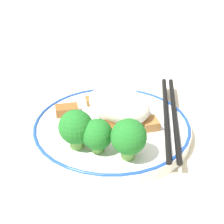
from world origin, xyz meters
TOP-DOWN VIEW (x-y plane):
  - ground_plane at (0.00, 0.00)m, footprint 3.00×3.00m
  - plate at (0.00, 0.00)m, footprint 0.24×0.24m
  - rice_mound at (-0.00, 0.02)m, footprint 0.10×0.07m
  - broccoli_back_left at (-0.00, -0.07)m, footprint 0.05×0.05m
  - broccoli_back_center at (0.03, -0.06)m, footprint 0.04×0.04m
  - broccoli_back_right at (0.07, -0.05)m, footprint 0.05×0.05m
  - meat_near_front at (0.01, 0.06)m, footprint 0.03×0.03m
  - meat_near_left at (-0.05, 0.07)m, footprint 0.04×0.04m
  - meat_near_right at (0.01, -0.02)m, footprint 0.03×0.03m
  - meat_near_back at (0.05, 0.03)m, footprint 0.03×0.03m
  - meat_on_rice_edge at (-0.06, 0.03)m, footprint 0.04×0.04m
  - meat_mid_left at (-0.07, -0.02)m, footprint 0.04×0.04m
  - chopsticks at (0.06, 0.08)m, footprint 0.15×0.21m

SIDE VIEW (x-z plane):
  - ground_plane at x=0.00m, z-range 0.00..0.00m
  - plate at x=0.00m, z-range 0.00..0.02m
  - chopsticks at x=0.06m, z-range 0.02..0.03m
  - meat_on_rice_edge at x=-0.06m, z-range 0.02..0.03m
  - meat_near_left at x=-0.05m, z-range 0.02..0.03m
  - meat_near_right at x=0.01m, z-range 0.02..0.03m
  - meat_near_back at x=0.05m, z-range 0.02..0.03m
  - meat_mid_left at x=-0.07m, z-range 0.02..0.03m
  - meat_near_front at x=0.01m, z-range 0.02..0.03m
  - broccoli_back_center at x=0.03m, z-range 0.02..0.06m
  - rice_mound at x=0.00m, z-range 0.02..0.07m
  - broccoli_back_left at x=0.00m, z-range 0.02..0.07m
  - broccoli_back_right at x=0.07m, z-range 0.02..0.08m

